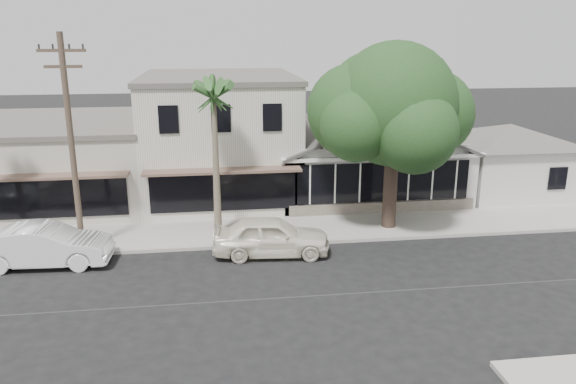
{
  "coord_description": "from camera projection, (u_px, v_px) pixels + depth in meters",
  "views": [
    {
      "loc": [
        -3.46,
        -17.72,
        9.0
      ],
      "look_at": [
        -0.19,
        6.0,
        2.13
      ],
      "focal_mm": 35.0,
      "sensor_mm": 36.0,
      "label": 1
    }
  ],
  "objects": [
    {
      "name": "sidewalk_north",
      "position": [
        114.0,
        238.0,
        25.17
      ],
      "size": [
        90.0,
        3.5,
        0.15
      ],
      "primitive_type": "cube",
      "color": "#9E9991",
      "rests_on": "ground"
    },
    {
      "name": "row_building_near",
      "position": [
        220.0,
        138.0,
        31.38
      ],
      "size": [
        8.0,
        10.0,
        6.5
      ],
      "primitive_type": "cube",
      "color": "silver",
      "rests_on": "ground"
    },
    {
      "name": "corner_shop",
      "position": [
        363.0,
        149.0,
        31.62
      ],
      "size": [
        10.4,
        8.6,
        5.1
      ],
      "color": "silver",
      "rests_on": "ground"
    },
    {
      "name": "ground",
      "position": [
        316.0,
        296.0,
        19.81
      ],
      "size": [
        140.0,
        140.0,
        0.0
      ],
      "primitive_type": "plane",
      "color": "black",
      "rests_on": "ground"
    },
    {
      "name": "side_cottage",
      "position": [
        506.0,
        167.0,
        32.08
      ],
      "size": [
        6.0,
        6.0,
        3.0
      ],
      "primitive_type": "cube",
      "color": "silver",
      "rests_on": "ground"
    },
    {
      "name": "shade_tree",
      "position": [
        391.0,
        108.0,
        25.18
      ],
      "size": [
        7.8,
        7.06,
        8.66
      ],
      "rotation": [
        0.0,
        0.0,
        0.3
      ],
      "color": "#423228",
      "rests_on": "ground"
    },
    {
      "name": "car_0",
      "position": [
        271.0,
        236.0,
        23.25
      ],
      "size": [
        4.97,
        2.33,
        1.64
      ],
      "primitive_type": "imported",
      "rotation": [
        0.0,
        0.0,
        1.49
      ],
      "color": "white",
      "rests_on": "ground"
    },
    {
      "name": "car_1",
      "position": [
        45.0,
        246.0,
        22.19
      ],
      "size": [
        5.16,
        2.01,
        1.67
      ],
      "primitive_type": "imported",
      "rotation": [
        0.0,
        0.0,
        1.52
      ],
      "color": "white",
      "rests_on": "ground"
    },
    {
      "name": "palm_east",
      "position": [
        213.0,
        95.0,
        23.91
      ],
      "size": [
        3.17,
        3.17,
        7.49
      ],
      "color": "#726651",
      "rests_on": "ground"
    },
    {
      "name": "utility_pole",
      "position": [
        71.0,
        141.0,
        22.26
      ],
      "size": [
        1.8,
        0.24,
        9.0
      ],
      "color": "brown",
      "rests_on": "ground"
    },
    {
      "name": "row_building_midnear",
      "position": [
        54.0,
        163.0,
        30.51
      ],
      "size": [
        10.0,
        10.0,
        4.2
      ],
      "primitive_type": "cube",
      "color": "#B7B1A4",
      "rests_on": "ground"
    }
  ]
}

